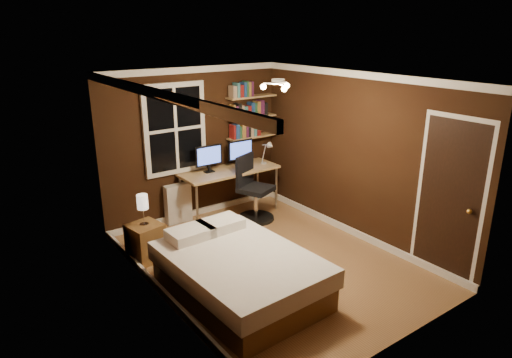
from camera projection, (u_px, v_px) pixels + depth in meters
floor at (271, 262)px, 6.31m from camera, size 4.20×4.20×0.00m
wall_back at (194, 144)px, 7.53m from camera, size 3.20×0.04×2.50m
wall_left at (157, 202)px, 5.02m from camera, size 0.04×4.20×2.50m
wall_right at (357, 156)px, 6.80m from camera, size 0.04×4.20×2.50m
ceiling at (273, 78)px, 5.51m from camera, size 3.20×4.20×0.02m
window at (175, 129)px, 7.21m from camera, size 1.06×0.06×1.46m
door at (449, 201)px, 5.67m from camera, size 0.03×0.82×2.05m
door_knob at (470, 211)px, 5.43m from camera, size 0.06×0.06×0.06m
ceiling_fixture at (278, 87)px, 5.47m from camera, size 0.44×0.44×0.18m
bookshelf_lower at (252, 137)px, 8.03m from camera, size 0.92×0.22×0.03m
books_row_lower at (252, 129)px, 7.99m from camera, size 0.54×0.16×0.23m
bookshelf_middle at (252, 117)px, 7.92m from camera, size 0.92×0.22×0.03m
books_row_middle at (252, 109)px, 7.88m from camera, size 0.66×0.16×0.23m
bookshelf_upper at (252, 97)px, 7.81m from camera, size 0.92×0.22×0.03m
books_row_upper at (252, 89)px, 7.77m from camera, size 0.42×0.16×0.23m
bed at (239, 273)px, 5.46m from camera, size 1.50×2.03×0.67m
nightstand at (146, 242)px, 6.30m from camera, size 0.49×0.49×0.52m
bedside_lamp at (143, 210)px, 6.15m from camera, size 0.15×0.15×0.44m
radiator at (178, 203)px, 7.50m from camera, size 0.44×0.15×0.65m
desk at (230, 173)px, 7.68m from camera, size 1.70×0.64×0.81m
monitor_left at (209, 159)px, 7.47m from camera, size 0.48×0.12×0.45m
monitor_right at (240, 153)px, 7.81m from camera, size 0.48×0.12×0.45m
desk_lamp at (267, 152)px, 7.87m from camera, size 0.14×0.32×0.44m
office_chair at (253, 195)px, 7.59m from camera, size 0.65×0.65×1.10m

